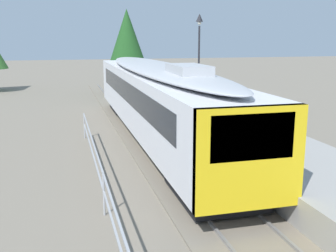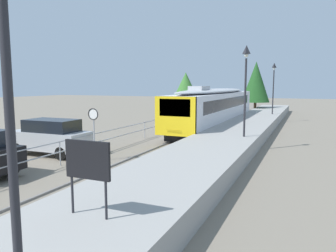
% 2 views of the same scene
% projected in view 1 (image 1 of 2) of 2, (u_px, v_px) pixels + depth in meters
% --- Properties ---
extents(ground_plane, '(160.00, 160.00, 0.00)m').
position_uv_depth(ground_plane, '(111.00, 200.00, 12.23)').
color(ground_plane, slate).
extents(track_rails, '(3.20, 60.00, 0.14)m').
position_uv_depth(track_rails, '(205.00, 190.00, 12.97)').
color(track_rails, slate).
rests_on(track_rails, ground).
extents(commuter_train, '(2.82, 20.06, 3.74)m').
position_uv_depth(commuter_train, '(156.00, 95.00, 18.91)').
color(commuter_train, silver).
rests_on(commuter_train, track_rails).
extents(station_platform, '(3.90, 60.00, 0.90)m').
position_uv_depth(station_platform, '(296.00, 169.00, 13.69)').
color(station_platform, '#999691').
rests_on(station_platform, ground).
extents(platform_lamp_far_end, '(0.34, 0.34, 5.35)m').
position_uv_depth(platform_lamp_far_end, '(199.00, 40.00, 25.82)').
color(platform_lamp_far_end, '#232328').
rests_on(platform_lamp_far_end, station_platform).
extents(tree_behind_carpark, '(3.73, 3.73, 7.09)m').
position_uv_depth(tree_behind_carpark, '(127.00, 42.00, 33.77)').
color(tree_behind_carpark, brown).
rests_on(tree_behind_carpark, ground).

